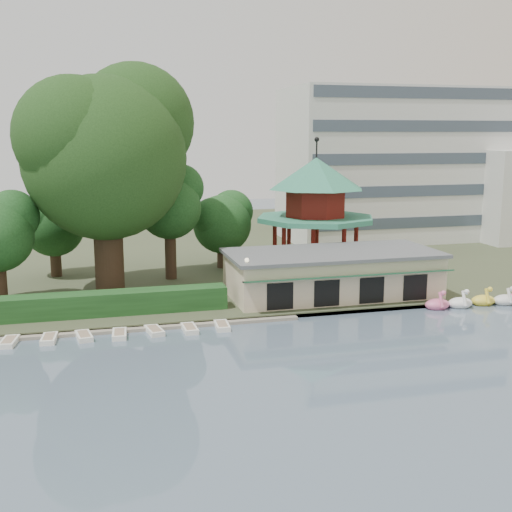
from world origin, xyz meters
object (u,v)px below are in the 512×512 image
object	(u,v)px
dock	(75,332)
pavilion	(316,203)
boathouse	(332,273)
big_tree	(106,146)

from	to	relation	value
dock	pavilion	distance (m)	29.14
boathouse	big_tree	xyz separation A→B (m)	(-18.81, 6.26, 11.01)
pavilion	big_tree	xyz separation A→B (m)	(-20.81, -3.77, 5.89)
dock	pavilion	bearing A→B (deg)	31.66
boathouse	pavilion	bearing A→B (deg)	78.72
dock	pavilion	xyz separation A→B (m)	(24.00, 14.80, 7.36)
dock	pavilion	world-z (taller)	pavilion
boathouse	big_tree	world-z (taller)	big_tree
boathouse	big_tree	distance (m)	22.67
dock	big_tree	size ratio (longest dim) A/B	1.67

